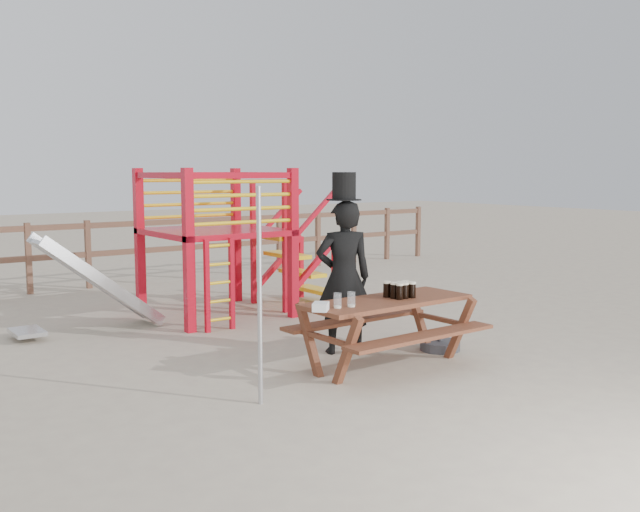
# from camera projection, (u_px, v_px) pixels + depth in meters

# --- Properties ---
(ground) EXTENTS (60.00, 60.00, 0.00)m
(ground) POSITION_uv_depth(u_px,v_px,m) (367.00, 374.00, 7.26)
(ground) COLOR #B2A58B
(ground) RESTS_ON ground
(back_fence) EXTENTS (15.09, 0.09, 1.20)m
(back_fence) POSITION_uv_depth(u_px,v_px,m) (116.00, 245.00, 12.77)
(back_fence) COLOR brown
(back_fence) RESTS_ON ground
(playground_fort) EXTENTS (4.71, 1.84, 2.10)m
(playground_fort) POSITION_uv_depth(u_px,v_px,m) (211.00, 241.00, 10.07)
(playground_fort) COLOR red
(playground_fort) RESTS_ON ground
(picnic_table) EXTENTS (1.89, 1.32, 0.72)m
(picnic_table) POSITION_uv_depth(u_px,v_px,m) (387.00, 324.00, 7.50)
(picnic_table) COLOR brown
(picnic_table) RESTS_ON ground
(man_with_hat) EXTENTS (0.75, 0.64, 2.05)m
(man_with_hat) POSITION_uv_depth(u_px,v_px,m) (344.00, 273.00, 8.01)
(man_with_hat) COLOR black
(man_with_hat) RESTS_ON ground
(metal_pole) EXTENTS (0.04, 0.04, 1.93)m
(metal_pole) POSITION_uv_depth(u_px,v_px,m) (260.00, 297.00, 6.23)
(metal_pole) COLOR #B2B2B7
(metal_pole) RESTS_ON ground
(parasol_base) EXTENTS (0.46, 0.46, 0.19)m
(parasol_base) POSITION_uv_depth(u_px,v_px,m) (440.00, 345.00, 8.23)
(parasol_base) COLOR #35353A
(parasol_base) RESTS_ON ground
(paper_bag) EXTENTS (0.23, 0.23, 0.08)m
(paper_bag) POSITION_uv_depth(u_px,v_px,m) (321.00, 307.00, 6.85)
(paper_bag) COLOR white
(paper_bag) RESTS_ON picnic_table
(stout_pints) EXTENTS (0.27, 0.27, 0.17)m
(stout_pints) POSITION_uv_depth(u_px,v_px,m) (400.00, 290.00, 7.54)
(stout_pints) COLOR black
(stout_pints) RESTS_ON picnic_table
(empty_glasses) EXTENTS (0.23, 0.11, 0.15)m
(empty_glasses) POSITION_uv_depth(u_px,v_px,m) (344.00, 301.00, 7.01)
(empty_glasses) COLOR silver
(empty_glasses) RESTS_ON picnic_table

